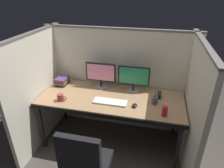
% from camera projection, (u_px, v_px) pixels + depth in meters
% --- Properties ---
extents(ground_plane, '(8.00, 8.00, 0.00)m').
position_uv_depth(ground_plane, '(106.00, 155.00, 2.72)').
color(ground_plane, '#423D38').
extents(cubicle_partition_rear, '(2.21, 0.06, 1.57)m').
position_uv_depth(cubicle_partition_rear, '(118.00, 80.00, 3.01)').
color(cubicle_partition_rear, beige).
rests_on(cubicle_partition_rear, ground).
extents(cubicle_partition_left, '(0.06, 1.41, 1.57)m').
position_uv_depth(cubicle_partition_left, '(39.00, 90.00, 2.75)').
color(cubicle_partition_left, beige).
rests_on(cubicle_partition_left, ground).
extents(cubicle_partition_right, '(0.06, 1.41, 1.57)m').
position_uv_depth(cubicle_partition_right, '(191.00, 108.00, 2.34)').
color(cubicle_partition_right, beige).
rests_on(cubicle_partition_right, ground).
extents(desk, '(1.90, 0.80, 0.74)m').
position_uv_depth(desk, '(111.00, 101.00, 2.66)').
color(desk, '#997551').
rests_on(desk, ground).
extents(monitor_left, '(0.43, 0.17, 0.37)m').
position_uv_depth(monitor_left, '(101.00, 74.00, 2.83)').
color(monitor_left, gray).
rests_on(monitor_left, desk).
extents(monitor_right, '(0.43, 0.17, 0.37)m').
position_uv_depth(monitor_right, '(134.00, 77.00, 2.72)').
color(monitor_right, gray).
rests_on(monitor_right, desk).
extents(keyboard_main, '(0.43, 0.15, 0.02)m').
position_uv_depth(keyboard_main, '(110.00, 102.00, 2.53)').
color(keyboard_main, silver).
rests_on(keyboard_main, desk).
extents(computer_mouse, '(0.06, 0.10, 0.04)m').
position_uv_depth(computer_mouse, '(135.00, 105.00, 2.45)').
color(computer_mouse, black).
rests_on(computer_mouse, desk).
extents(pen_cup, '(0.08, 0.08, 0.16)m').
position_uv_depth(pen_cup, '(155.00, 100.00, 2.50)').
color(pen_cup, '#4C4742').
rests_on(pen_cup, desk).
extents(red_stapler, '(0.04, 0.15, 0.06)m').
position_uv_depth(red_stapler, '(159.00, 95.00, 2.66)').
color(red_stapler, black).
rests_on(red_stapler, desk).
extents(book_stack, '(0.16, 0.22, 0.11)m').
position_uv_depth(book_stack, '(62.00, 81.00, 2.98)').
color(book_stack, black).
rests_on(book_stack, desk).
extents(soda_can, '(0.07, 0.07, 0.12)m').
position_uv_depth(soda_can, '(165.00, 111.00, 2.26)').
color(soda_can, red).
rests_on(soda_can, desk).
extents(coffee_mug, '(0.13, 0.08, 0.09)m').
position_uv_depth(coffee_mug, '(61.00, 97.00, 2.56)').
color(coffee_mug, '#993333').
rests_on(coffee_mug, desk).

